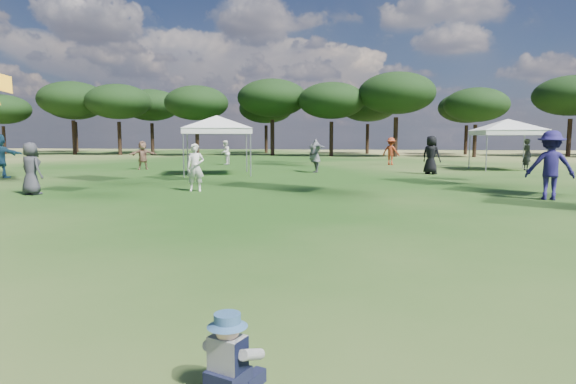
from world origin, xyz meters
name	(u,v)px	position (x,y,z in m)	size (l,w,h in m)	color
tree_line	(385,99)	(2.39, 47.41, 5.42)	(108.78, 17.63, 7.77)	black
tent_left	(217,118)	(-6.44, 21.29, 2.63)	(6.00, 6.00, 3.05)	gray
tent_right	(508,121)	(7.88, 26.62, 2.59)	(6.34, 6.34, 3.01)	gray
toddler	(230,358)	(-0.57, 2.41, 0.25)	(0.43, 0.46, 0.57)	black
festival_crowd	(317,157)	(-1.73, 21.13, 0.87)	(30.78, 19.02, 1.93)	#303036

